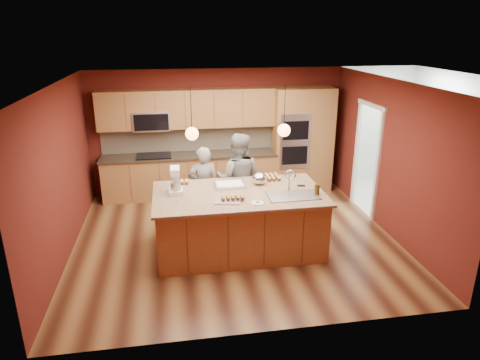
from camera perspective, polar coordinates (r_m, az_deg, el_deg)
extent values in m
plane|color=#402013|center=(7.62, -0.68, -7.74)|extent=(5.50, 5.50, 0.00)
plane|color=silver|center=(6.81, -0.77, 12.87)|extent=(5.50, 5.50, 0.00)
plane|color=#551A13|center=(9.49, -3.02, 6.50)|extent=(5.50, 0.00, 5.50)
plane|color=#551A13|center=(4.82, 3.81, -6.96)|extent=(5.50, 0.00, 5.50)
plane|color=#551A13|center=(7.24, -22.79, 0.75)|extent=(0.00, 5.00, 5.00)
plane|color=#551A13|center=(7.97, 19.25, 2.85)|extent=(0.00, 5.00, 5.00)
cube|color=#925E36|center=(9.40, -6.65, 0.56)|extent=(3.70, 0.60, 0.90)
cube|color=#2D231B|center=(9.25, -6.76, 3.26)|extent=(3.74, 0.64, 0.04)
cube|color=beige|center=(9.46, -6.93, 5.53)|extent=(3.70, 0.03, 0.56)
cube|color=#925E36|center=(9.16, -7.05, 9.41)|extent=(3.70, 0.36, 0.80)
cube|color=black|center=(9.24, -11.42, 3.17)|extent=(0.72, 0.52, 0.03)
cube|color=#B5B9BD|center=(9.18, -11.71, 7.78)|extent=(0.76, 0.40, 0.40)
cube|color=#925E36|center=(9.56, 6.82, 5.25)|extent=(0.80, 0.60, 2.30)
cube|color=#B5B9BD|center=(9.27, 7.34, 5.09)|extent=(0.66, 0.04, 1.20)
cube|color=#925E36|center=(9.76, 10.51, 5.35)|extent=(0.50, 0.60, 2.30)
plane|color=silver|center=(9.81, 19.78, -2.50)|extent=(2.60, 2.60, 0.00)
plane|color=silver|center=(9.89, 25.27, 5.18)|extent=(0.00, 2.70, 2.70)
cube|color=white|center=(9.66, 24.80, 8.61)|extent=(0.35, 2.40, 0.75)
cylinder|color=black|center=(6.43, -6.54, 9.18)|extent=(0.01, 0.01, 0.70)
sphere|color=#FF8A46|center=(6.50, -6.42, 6.14)|extent=(0.20, 0.20, 0.20)
cylinder|color=black|center=(6.65, 5.98, 9.55)|extent=(0.01, 0.01, 0.70)
sphere|color=#FF8A46|center=(6.72, 5.87, 6.61)|extent=(0.20, 0.20, 0.20)
cube|color=#925E36|center=(7.07, -0.16, -5.64)|extent=(2.63, 1.42, 0.96)
cube|color=#D7AF83|center=(6.87, -0.17, -1.85)|extent=(2.73, 1.52, 0.04)
cube|color=#B5B9BD|center=(6.82, 7.04, -2.73)|extent=(0.79, 0.46, 0.18)
imported|color=black|center=(7.84, -4.88, -0.93)|extent=(0.57, 0.39, 1.51)
imported|color=slate|center=(7.87, -0.25, 0.09)|extent=(0.98, 0.84, 1.74)
cube|color=white|center=(6.92, -8.53, -1.46)|extent=(0.23, 0.29, 0.07)
cube|color=white|center=(6.97, -8.63, 0.25)|extent=(0.11, 0.09, 0.29)
cube|color=white|center=(6.83, -8.67, 1.20)|extent=(0.15, 0.29, 0.11)
cylinder|color=silver|center=(6.85, -8.55, -0.99)|extent=(0.17, 0.17, 0.15)
cube|color=silver|center=(7.15, -1.39, -0.70)|extent=(0.51, 0.38, 0.03)
cube|color=white|center=(7.14, -1.40, -0.54)|extent=(0.44, 0.31, 0.02)
cube|color=#B5B9BD|center=(6.52, -1.67, -2.79)|extent=(0.43, 0.35, 0.02)
ellipsoid|color=silver|center=(7.21, 2.61, 0.20)|extent=(0.25, 0.25, 0.21)
cylinder|color=white|center=(6.45, 2.35, -3.08)|extent=(0.19, 0.19, 0.01)
cylinder|color=#3D270D|center=(6.88, 10.22, -1.24)|extent=(0.08, 0.08, 0.17)
cube|color=black|center=(7.23, 8.16, -0.74)|extent=(0.15, 0.10, 0.01)
cube|color=white|center=(9.64, 24.13, -0.60)|extent=(0.62, 0.63, 0.90)
cube|color=white|center=(10.16, 22.15, 1.27)|extent=(0.87, 0.89, 1.11)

